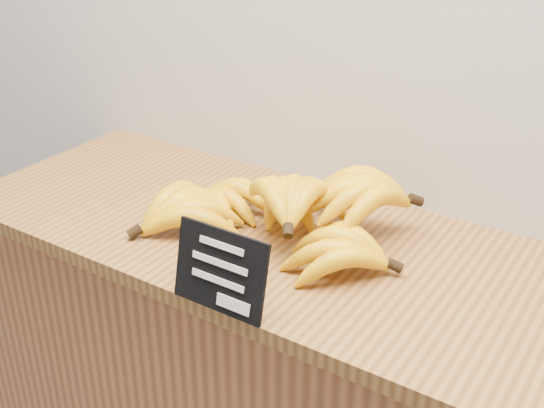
{
  "coord_description": "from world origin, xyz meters",
  "views": [
    {
      "loc": [
        0.76,
        1.77,
        1.58
      ],
      "look_at": [
        0.15,
        2.7,
        1.02
      ],
      "focal_mm": 45.0,
      "sensor_mm": 36.0,
      "label": 1
    }
  ],
  "objects": [
    {
      "name": "counter_top",
      "position": [
        0.15,
        2.75,
        0.92
      ],
      "size": [
        1.38,
        0.54,
        0.03
      ],
      "primitive_type": "cube",
      "color": "olive",
      "rests_on": "counter"
    },
    {
      "name": "chalkboard_sign",
      "position": [
        0.19,
        2.49,
        1.0
      ],
      "size": [
        0.17,
        0.04,
        0.14
      ],
      "primitive_type": "cube",
      "rotation": [
        -0.23,
        0.0,
        0.0
      ],
      "color": "black",
      "rests_on": "counter_top"
    },
    {
      "name": "banana_pile",
      "position": [
        0.14,
        2.75,
        0.98
      ],
      "size": [
        0.57,
        0.39,
        0.13
      ],
      "color": "#EBB309",
      "rests_on": "counter_top"
    }
  ]
}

